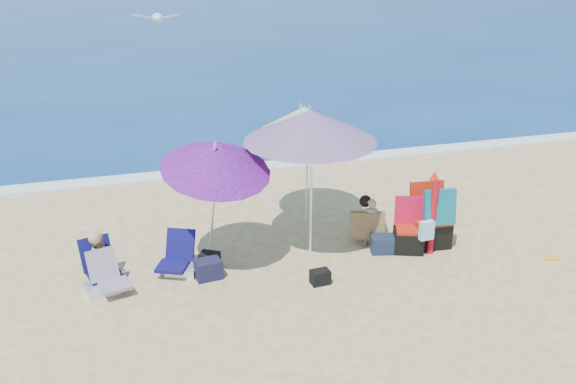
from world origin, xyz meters
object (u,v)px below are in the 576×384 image
object	(u,v)px
person_center	(369,222)
camp_chair_left	(409,235)
umbrella_turquoise	(310,126)
furled_umbrella	(433,209)
person_left	(101,257)
umbrella_blue	(217,156)
camp_chair_right	(431,224)
seagull	(157,17)
chair_navy	(180,262)
umbrella_striped	(304,120)
chair_rainbow	(104,282)

from	to	relation	value
person_center	camp_chair_left	bearing A→B (deg)	-32.50
umbrella_turquoise	furled_umbrella	distance (m)	2.42
person_left	umbrella_blue	bearing A→B (deg)	-3.35
umbrella_turquoise	camp_chair_right	world-z (taller)	umbrella_turquoise
camp_chair_right	seagull	size ratio (longest dim) A/B	1.50
person_center	seagull	size ratio (longest dim) A/B	1.16
umbrella_blue	chair_navy	xyz separation A→B (m)	(-0.64, 0.04, -1.70)
umbrella_blue	umbrella_striped	bearing A→B (deg)	37.03
umbrella_striped	person_left	world-z (taller)	umbrella_striped
furled_umbrella	chair_rainbow	distance (m)	5.25
person_center	person_left	bearing A→B (deg)	-179.54
furled_umbrella	chair_navy	size ratio (longest dim) A/B	1.92
camp_chair_left	camp_chair_right	world-z (taller)	camp_chair_right
umbrella_striped	chair_navy	xyz separation A→B (m)	(-2.40, -1.29, -1.75)
umbrella_striped	chair_navy	size ratio (longest dim) A/B	2.94
person_center	umbrella_turquoise	bearing A→B (deg)	173.64
chair_rainbow	seagull	size ratio (longest dim) A/B	0.99
umbrella_blue	camp_chair_right	bearing A→B (deg)	-2.96
camp_chair_right	person_center	world-z (taller)	camp_chair_right
umbrella_blue	camp_chair_left	size ratio (longest dim) A/B	2.63
camp_chair_right	umbrella_striped	bearing A→B (deg)	139.78
umbrella_blue	camp_chair_right	distance (m)	3.85
camp_chair_left	seagull	size ratio (longest dim) A/B	1.19
furled_umbrella	person_center	world-z (taller)	furled_umbrella
umbrella_striped	person_center	distance (m)	2.07
furled_umbrella	chair_rainbow	world-z (taller)	furled_umbrella
chair_navy	camp_chair_left	size ratio (longest dim) A/B	0.86
chair_rainbow	camp_chair_left	bearing A→B (deg)	0.40
umbrella_turquoise	person_center	bearing A→B (deg)	-6.36
seagull	furled_umbrella	bearing A→B (deg)	-24.20
furled_umbrella	chair_rainbow	xyz separation A→B (m)	(-5.21, 0.17, -0.63)
furled_umbrella	person_left	size ratio (longest dim) A/B	1.66
camp_chair_left	umbrella_turquoise	bearing A→B (deg)	163.29
umbrella_turquoise	umbrella_blue	world-z (taller)	umbrella_turquoise
camp_chair_left	camp_chair_right	xyz separation A→B (m)	(0.43, 0.04, 0.13)
umbrella_blue	person_center	xyz separation A→B (m)	(2.55, 0.14, -1.46)
chair_navy	camp_chair_right	world-z (taller)	camp_chair_right
person_left	seagull	world-z (taller)	seagull
umbrella_striped	chair_rainbow	size ratio (longest dim) A/B	3.02
umbrella_turquoise	camp_chair_right	bearing A→B (deg)	-12.25
umbrella_turquoise	chair_navy	xyz separation A→B (m)	(-2.17, -0.22, -1.97)
camp_chair_left	furled_umbrella	bearing A→B (deg)	-34.10
seagull	person_left	bearing A→B (deg)	-133.37
umbrella_striped	person_left	bearing A→B (deg)	-161.13
umbrella_blue	umbrella_turquoise	bearing A→B (deg)	9.48
umbrella_turquoise	camp_chair_right	distance (m)	2.71
umbrella_striped	furled_umbrella	distance (m)	2.66
umbrella_striped	umbrella_blue	distance (m)	2.20
furled_umbrella	camp_chair_left	distance (m)	0.64
camp_chair_left	camp_chair_right	distance (m)	0.45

